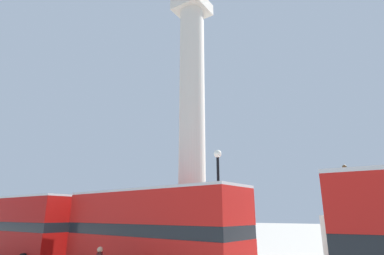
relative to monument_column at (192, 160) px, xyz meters
The scene contains 5 objects.
monument_column is the anchor object (origin of this frame).
bus_a 6.43m from the monument_column, 82.42° to the right, with size 10.48×3.56×4.32m.
bus_b 12.65m from the monument_column, 153.85° to the right, with size 10.47×2.92×4.28m.
equestrian_statue 11.00m from the monument_column, 30.10° to the left, with size 3.99×3.42×6.20m.
street_lamp 6.00m from the monument_column, 41.36° to the right, with size 0.40×0.40×6.27m.
Camera 1 is at (11.00, -16.53, 3.09)m, focal length 28.00 mm.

